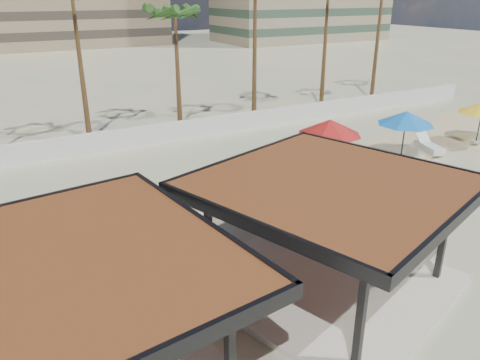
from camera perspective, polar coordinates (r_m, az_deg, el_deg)
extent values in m
plane|color=tan|center=(16.27, 8.37, -10.65)|extent=(200.00, 200.00, 0.00)
cube|color=#C6B284|center=(22.38, 1.62, -0.79)|extent=(16.24, 5.11, 0.24)
cube|color=#C6B284|center=(32.42, 21.99, 4.86)|extent=(16.49, 7.75, 0.24)
cube|color=silver|center=(29.19, -10.96, 5.41)|extent=(56.00, 0.30, 1.20)
cube|color=beige|center=(15.52, 10.20, -12.09)|extent=(8.59, 8.59, 0.21)
cube|color=black|center=(11.72, 14.58, -15.24)|extent=(0.23, 0.23, 3.09)
cube|color=black|center=(14.32, -3.85, -7.14)|extent=(0.23, 0.23, 3.09)
cube|color=black|center=(15.88, 23.64, -6.01)|extent=(0.23, 0.23, 3.09)
cube|color=black|center=(17.88, 8.14, -1.15)|extent=(0.23, 0.23, 3.09)
cube|color=brown|center=(13.95, 11.11, -0.62)|extent=(8.85, 8.85, 0.29)
cube|color=black|center=(12.68, 24.65, -4.69)|extent=(6.80, 2.33, 0.35)
cube|color=black|center=(15.91, 0.37, 2.65)|extent=(6.80, 2.33, 0.35)
cube|color=black|center=(11.35, 1.61, -5.64)|extent=(2.33, 6.80, 0.35)
cube|color=black|center=(16.88, 17.46, 2.76)|extent=(2.33, 6.80, 0.35)
cube|color=black|center=(10.29, -1.22, -20.42)|extent=(0.21, 0.21, 3.12)
cube|color=black|center=(14.06, -13.68, -8.30)|extent=(0.21, 0.21, 3.12)
cube|color=brown|center=(10.42, -21.97, -9.97)|extent=(7.88, 7.88, 0.29)
cube|color=black|center=(13.54, -26.03, -3.14)|extent=(7.13, 1.00, 0.35)
cube|color=black|center=(11.55, -4.96, -5.07)|extent=(1.00, 7.13, 0.35)
cylinder|color=beige|center=(24.00, 10.50, 0.93)|extent=(0.54, 0.54, 0.13)
cylinder|color=#262628|center=(23.60, 10.70, 3.74)|extent=(0.08, 0.08, 2.61)
cone|color=#A71A17|center=(23.28, 10.90, 6.36)|extent=(3.77, 3.77, 0.76)
cylinder|color=beige|center=(27.17, 19.00, 2.57)|extent=(0.52, 0.52, 0.12)
cylinder|color=#262628|center=(26.83, 19.31, 4.95)|extent=(0.07, 0.07, 2.49)
cone|color=blue|center=(26.56, 19.60, 7.15)|extent=(3.85, 3.85, 0.73)
cylinder|color=beige|center=(31.99, 26.83, 4.20)|extent=(0.49, 0.49, 0.12)
cylinder|color=#262628|center=(31.72, 27.17, 6.09)|extent=(0.07, 0.07, 2.33)
cube|color=silver|center=(18.95, -13.57, -5.01)|extent=(1.13, 2.00, 0.26)
cube|color=silver|center=(18.88, -13.61, -4.57)|extent=(1.13, 2.00, 0.06)
cube|color=silver|center=(19.36, -14.82, -3.25)|extent=(0.77, 0.79, 0.48)
cube|color=silver|center=(22.69, 8.58, -0.03)|extent=(0.66, 1.87, 0.26)
cube|color=silver|center=(22.63, 8.61, 0.34)|extent=(0.66, 1.87, 0.06)
cube|color=silver|center=(23.08, 7.54, 1.44)|extent=(0.62, 0.65, 0.47)
cube|color=silver|center=(24.67, 14.46, 1.32)|extent=(0.71, 1.85, 0.26)
cube|color=silver|center=(24.62, 14.50, 1.66)|extent=(0.71, 1.85, 0.05)
cube|color=silver|center=(25.05, 13.49, 2.64)|extent=(0.63, 0.65, 0.46)
cube|color=silver|center=(29.26, 22.07, 3.66)|extent=(1.35, 2.21, 0.29)
cube|color=silver|center=(29.21, 22.12, 3.99)|extent=(1.35, 2.21, 0.06)
cube|color=silver|center=(29.80, 21.38, 4.93)|extent=(0.88, 0.90, 0.53)
cone|color=brown|center=(30.40, -18.81, 12.76)|extent=(0.36, 0.36, 8.89)
cone|color=brown|center=(31.70, -7.61, 12.94)|extent=(0.36, 0.36, 7.70)
ellipsoid|color=#274F1C|center=(31.35, -7.95, 19.45)|extent=(3.00, 3.00, 1.80)
cone|color=brown|center=(34.37, 1.80, 16.02)|extent=(0.36, 0.36, 10.34)
cone|color=brown|center=(37.57, 10.27, 15.14)|extent=(0.36, 0.36, 8.95)
cone|color=brown|center=(41.95, 16.46, 16.51)|extent=(0.36, 0.36, 10.71)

